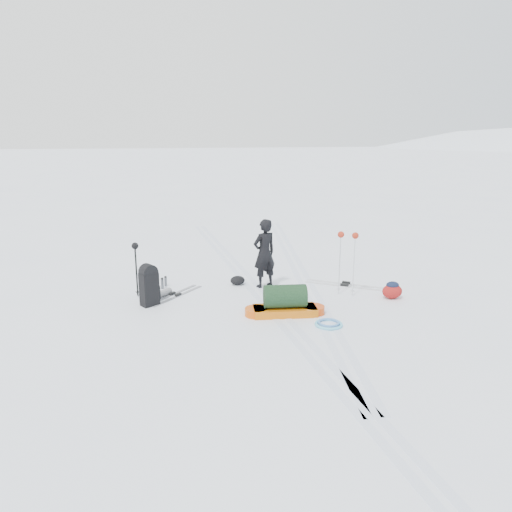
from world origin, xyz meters
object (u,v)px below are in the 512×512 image
(pulk_sled, at_px, (285,303))
(expedition_rucksack, at_px, (151,286))
(skier, at_px, (264,253))
(ski_poles_black, at_px, (135,252))

(pulk_sled, distance_m, expedition_rucksack, 2.91)
(skier, bearing_deg, pulk_sled, 67.85)
(ski_poles_black, bearing_deg, skier, 21.87)
(expedition_rucksack, bearing_deg, ski_poles_black, 86.09)
(pulk_sled, bearing_deg, ski_poles_black, 154.46)
(skier, height_order, expedition_rucksack, skier)
(pulk_sled, bearing_deg, skier, 96.04)
(pulk_sled, xyz_separation_m, expedition_rucksack, (-2.66, 1.17, 0.18))
(pulk_sled, bearing_deg, expedition_rucksack, 161.87)
(expedition_rucksack, xyz_separation_m, ski_poles_black, (-0.31, 0.63, 0.60))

